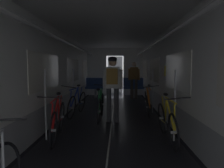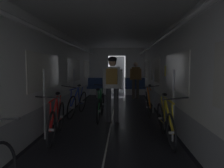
# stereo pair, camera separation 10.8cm
# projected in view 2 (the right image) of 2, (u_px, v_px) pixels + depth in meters

# --- Properties ---
(train_car_shell) EXTENTS (3.14, 12.34, 2.57)m
(train_car_shell) POSITION_uv_depth(u_px,v_px,m) (112.00, 58.00, 5.55)
(train_car_shell) COLOR black
(train_car_shell) RESTS_ON ground
(bench_seat_far_left) EXTENTS (0.98, 0.51, 0.95)m
(bench_seat_far_left) POSITION_uv_depth(u_px,v_px,m) (98.00, 86.00, 10.14)
(bench_seat_far_left) COLOR gray
(bench_seat_far_left) RESTS_ON ground
(bench_seat_far_right) EXTENTS (0.98, 0.51, 0.95)m
(bench_seat_far_right) POSITION_uv_depth(u_px,v_px,m) (135.00, 86.00, 10.05)
(bench_seat_far_right) COLOR gray
(bench_seat_far_right) RESTS_ON ground
(bicycle_orange) EXTENTS (0.44, 1.69, 0.96)m
(bicycle_orange) POSITION_uv_depth(u_px,v_px,m) (148.00, 102.00, 6.42)
(bicycle_orange) COLOR black
(bicycle_orange) RESTS_ON ground
(bicycle_blue) EXTENTS (0.52, 1.69, 0.96)m
(bicycle_blue) POSITION_uv_depth(u_px,v_px,m) (77.00, 103.00, 6.34)
(bicycle_blue) COLOR black
(bicycle_blue) RESTS_ON ground
(bicycle_yellow) EXTENTS (0.44, 1.69, 0.95)m
(bicycle_yellow) POSITION_uv_depth(u_px,v_px,m) (166.00, 122.00, 4.10)
(bicycle_yellow) COLOR black
(bicycle_yellow) RESTS_ON ground
(bicycle_red) EXTENTS (0.44, 1.69, 0.95)m
(bicycle_red) POSITION_uv_depth(u_px,v_px,m) (57.00, 120.00, 4.25)
(bicycle_red) COLOR black
(bicycle_red) RESTS_ON ground
(person_cyclist_aisle) EXTENTS (0.54, 0.40, 1.73)m
(person_cyclist_aisle) POSITION_uv_depth(u_px,v_px,m) (112.00, 82.00, 5.49)
(person_cyclist_aisle) COLOR #2D2D33
(person_cyclist_aisle) RESTS_ON ground
(bicycle_green_in_aisle) EXTENTS (0.44, 1.69, 0.94)m
(bicycle_green_in_aisle) POSITION_uv_depth(u_px,v_px,m) (101.00, 106.00, 5.83)
(bicycle_green_in_aisle) COLOR black
(bicycle_green_in_aisle) RESTS_ON ground
(person_standing_near_bench) EXTENTS (0.53, 0.23, 1.69)m
(person_standing_near_bench) POSITION_uv_depth(u_px,v_px,m) (136.00, 78.00, 9.65)
(person_standing_near_bench) COLOR brown
(person_standing_near_bench) RESTS_ON ground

